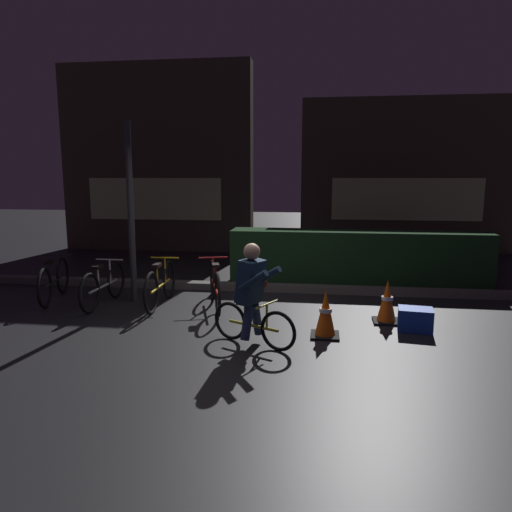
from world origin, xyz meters
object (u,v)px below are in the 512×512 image
Objects in this scene: traffic_cone_near at (325,314)px; blue_crate at (415,319)px; traffic_cone_far at (387,302)px; parked_bike_left_mid at (103,285)px; parked_bike_center_left at (161,285)px; street_post at (131,213)px; parked_bike_leftmost at (54,280)px; cyclist at (253,294)px; parked_bike_center_right at (215,286)px.

traffic_cone_near reaches higher than blue_crate.
traffic_cone_near is 1.11m from traffic_cone_far.
parked_bike_left_mid is 4.68m from blue_crate.
parked_bike_center_left is 3.60× the size of blue_crate.
parked_bike_center_left is 2.62× the size of traffic_cone_far.
street_post is 1.87× the size of parked_bike_leftmost.
street_post reaches higher than blue_crate.
cyclist reaches higher than parked_bike_left_mid.
traffic_cone_near is 1.00× the size of traffic_cone_far.
traffic_cone_near is at bearing -22.95° from street_post.
street_post reaches higher than traffic_cone_far.
street_post reaches higher than parked_bike_center_right.
parked_bike_center_left reaches higher than traffic_cone_near.
parked_bike_left_mid reaches higher than traffic_cone_far.
parked_bike_leftmost is at bearing 85.47° from parked_bike_center_left.
parked_bike_leftmost is at bearing -177.68° from cyclist.
parked_bike_center_right is at bearing -91.78° from parked_bike_center_left.
parked_bike_center_right is (2.71, -0.07, 0.01)m from parked_bike_leftmost.
parked_bike_left_mid reaches higher than blue_crate.
traffic_cone_near is at bearing -105.70° from parked_bike_left_mid.
parked_bike_left_mid is 3.44× the size of blue_crate.
street_post is 4.13m from traffic_cone_far.
parked_bike_center_right is 3.57× the size of blue_crate.
parked_bike_center_left is 1.01× the size of parked_bike_center_right.
parked_bike_center_left reaches higher than parked_bike_left_mid.
traffic_cone_far reaches higher than blue_crate.
cyclist is at bearing -37.72° from street_post.
parked_bike_center_left is at bearing -82.75° from parked_bike_left_mid.
traffic_cone_far is at bearing 136.66° from blue_crate.
parked_bike_center_right is (1.77, 0.11, 0.02)m from parked_bike_left_mid.
parked_bike_leftmost is 1.01× the size of parked_bike_left_mid.
parked_bike_center_right reaches higher than traffic_cone_near.
parked_bike_center_right is at bearing -105.22° from parked_bike_leftmost.
parked_bike_center_left reaches higher than blue_crate.
traffic_cone_far is (5.25, -0.49, -0.04)m from parked_bike_leftmost.
parked_bike_leftmost reaches higher than traffic_cone_far.
street_post is 3.52m from traffic_cone_near.
parked_bike_leftmost is (-1.33, -0.10, -1.10)m from street_post.
street_post reaches higher than cyclist.
parked_bike_left_mid is at bearing 94.26° from parked_bike_center_left.
traffic_cone_near is at bearing -115.96° from parked_bike_center_left.
parked_bike_center_left is 0.87m from parked_bike_center_right.
traffic_cone_near is (2.56, -1.13, -0.04)m from parked_bike_center_left.
traffic_cone_far is (2.54, -0.42, -0.05)m from parked_bike_center_right.
street_post is at bearing 168.04° from blue_crate.
parked_bike_left_mid is 4.32m from traffic_cone_far.
parked_bike_leftmost is 0.97× the size of parked_bike_center_left.
parked_bike_leftmost is at bearing 164.73° from traffic_cone_near.
parked_bike_left_mid is at bearing 76.18° from parked_bike_center_right.
street_post is at bearing 169.01° from cyclist.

